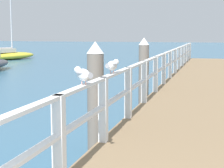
{
  "coord_description": "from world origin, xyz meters",
  "views": [
    {
      "loc": [
        0.27,
        -1.25,
        2.14
      ],
      "look_at": [
        -1.83,
        6.49,
        1.06
      ],
      "focal_mm": 62.46,
      "sensor_mm": 36.0,
      "label": 1
    }
  ],
  "objects_px": {
    "dock_piling_near": "(96,100)",
    "seagull_foreground": "(83,74)",
    "seagull_background": "(112,65)",
    "dock_piling_far": "(144,73)",
    "boat_4": "(9,55)"
  },
  "relations": [
    {
      "from": "dock_piling_near",
      "to": "dock_piling_far",
      "type": "height_order",
      "value": "same"
    },
    {
      "from": "seagull_foreground",
      "to": "boat_4",
      "type": "relative_size",
      "value": 0.07
    },
    {
      "from": "seagull_background",
      "to": "dock_piling_far",
      "type": "bearing_deg",
      "value": 100.57
    },
    {
      "from": "dock_piling_near",
      "to": "seagull_foreground",
      "type": "distance_m",
      "value": 1.83
    },
    {
      "from": "dock_piling_near",
      "to": "boat_4",
      "type": "distance_m",
      "value": 24.87
    },
    {
      "from": "dock_piling_far",
      "to": "seagull_foreground",
      "type": "xyz_separation_m",
      "value": [
        0.37,
        -6.11,
        0.62
      ]
    },
    {
      "from": "dock_piling_near",
      "to": "seagull_background",
      "type": "relative_size",
      "value": 4.15
    },
    {
      "from": "seagull_foreground",
      "to": "dock_piling_far",
      "type": "bearing_deg",
      "value": 50.45
    },
    {
      "from": "dock_piling_far",
      "to": "boat_4",
      "type": "distance_m",
      "value": 21.3
    },
    {
      "from": "dock_piling_near",
      "to": "boat_4",
      "type": "relative_size",
      "value": 0.37
    },
    {
      "from": "seagull_foreground",
      "to": "seagull_background",
      "type": "bearing_deg",
      "value": 46.67
    },
    {
      "from": "dock_piling_far",
      "to": "seagull_foreground",
      "type": "relative_size",
      "value": 5.22
    },
    {
      "from": "dock_piling_far",
      "to": "seagull_background",
      "type": "distance_m",
      "value": 4.81
    },
    {
      "from": "seagull_foreground",
      "to": "boat_4",
      "type": "distance_m",
      "value": 26.52
    },
    {
      "from": "seagull_background",
      "to": "dock_piling_near",
      "type": "bearing_deg",
      "value": 145.72
    }
  ]
}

